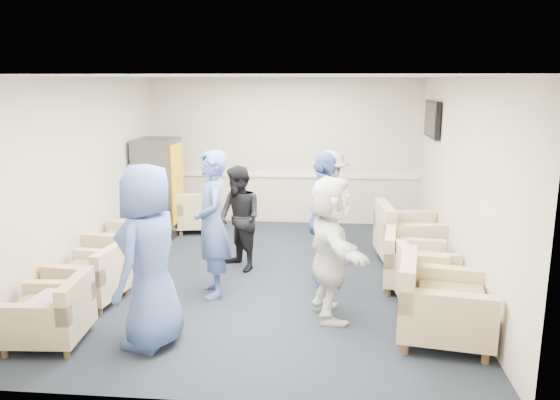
# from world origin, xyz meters

# --- Properties ---
(floor) EXTENTS (6.00, 6.00, 0.00)m
(floor) POSITION_xyz_m (0.00, 0.00, 0.00)
(floor) COLOR black
(floor) RESTS_ON ground
(ceiling) EXTENTS (6.00, 6.00, 0.00)m
(ceiling) POSITION_xyz_m (0.00, 0.00, 2.70)
(ceiling) COLOR white
(ceiling) RESTS_ON back_wall
(back_wall) EXTENTS (5.00, 0.02, 2.70)m
(back_wall) POSITION_xyz_m (0.00, 3.00, 1.35)
(back_wall) COLOR beige
(back_wall) RESTS_ON floor
(front_wall) EXTENTS (5.00, 0.02, 2.70)m
(front_wall) POSITION_xyz_m (0.00, -3.00, 1.35)
(front_wall) COLOR beige
(front_wall) RESTS_ON floor
(left_wall) EXTENTS (0.02, 6.00, 2.70)m
(left_wall) POSITION_xyz_m (-2.50, 0.00, 1.35)
(left_wall) COLOR beige
(left_wall) RESTS_ON floor
(right_wall) EXTENTS (0.02, 6.00, 2.70)m
(right_wall) POSITION_xyz_m (2.50, 0.00, 1.35)
(right_wall) COLOR beige
(right_wall) RESTS_ON floor
(chair_rail) EXTENTS (4.98, 0.04, 0.06)m
(chair_rail) POSITION_xyz_m (0.00, 2.98, 0.90)
(chair_rail) COLOR silver
(chair_rail) RESTS_ON back_wall
(tv) EXTENTS (0.10, 1.00, 0.58)m
(tv) POSITION_xyz_m (2.44, 1.80, 2.05)
(tv) COLOR black
(tv) RESTS_ON right_wall
(armchair_left_near) EXTENTS (0.80, 0.80, 0.60)m
(armchair_left_near) POSITION_xyz_m (-1.95, -2.11, 0.30)
(armchair_left_near) COLOR tan
(armchair_left_near) RESTS_ON floor
(armchair_left_mid) EXTENTS (0.86, 0.86, 0.61)m
(armchair_left_mid) POSITION_xyz_m (-1.99, -1.06, 0.31)
(armchair_left_mid) COLOR tan
(armchair_left_mid) RESTS_ON floor
(armchair_left_far) EXTENTS (0.95, 0.95, 0.68)m
(armchair_left_far) POSITION_xyz_m (-1.99, 0.11, 0.34)
(armchair_left_far) COLOR tan
(armchair_left_far) RESTS_ON floor
(armchair_right_near) EXTENTS (1.07, 1.07, 0.74)m
(armchair_right_near) POSITION_xyz_m (1.99, -1.68, 0.37)
(armchair_right_near) COLOR tan
(armchair_right_near) RESTS_ON floor
(armchair_right_midnear) EXTENTS (0.83, 0.83, 0.63)m
(armchair_right_midnear) POSITION_xyz_m (2.03, -0.88, 0.31)
(armchair_right_midnear) COLOR tan
(armchair_right_midnear) RESTS_ON floor
(armchair_right_midfar) EXTENTS (0.88, 0.88, 0.63)m
(armchair_right_midfar) POSITION_xyz_m (1.91, -0.23, 0.31)
(armchair_right_midfar) COLOR tan
(armchair_right_midfar) RESTS_ON floor
(armchair_right_far) EXTENTS (1.03, 1.03, 0.75)m
(armchair_right_far) POSITION_xyz_m (1.98, 0.82, 0.37)
(armchair_right_far) COLOR tan
(armchair_right_far) RESTS_ON floor
(armchair_corner) EXTENTS (0.93, 0.93, 0.62)m
(armchair_corner) POSITION_xyz_m (-1.47, 2.22, 0.31)
(armchair_corner) COLOR tan
(armchair_corner) RESTS_ON floor
(vending_machine) EXTENTS (0.69, 0.80, 1.68)m
(vending_machine) POSITION_xyz_m (-2.09, 1.95, 0.84)
(vending_machine) COLOR #4F4F57
(vending_machine) RESTS_ON floor
(backpack) EXTENTS (0.27, 0.19, 0.45)m
(backpack) POSITION_xyz_m (-1.54, -0.48, 0.23)
(backpack) COLOR black
(backpack) RESTS_ON floor
(pillow) EXTENTS (0.34, 0.43, 0.12)m
(pillow) POSITION_xyz_m (-1.95, -2.11, 0.46)
(pillow) COLOR beige
(pillow) RESTS_ON armchair_left_near
(person_front_left) EXTENTS (0.79, 1.03, 1.87)m
(person_front_left) POSITION_xyz_m (-0.93, -2.02, 0.94)
(person_front_left) COLOR #3F5697
(person_front_left) RESTS_ON floor
(person_mid_left) EXTENTS (0.62, 0.77, 1.83)m
(person_mid_left) POSITION_xyz_m (-0.59, -0.66, 0.92)
(person_mid_left) COLOR #3F5697
(person_mid_left) RESTS_ON floor
(person_back_left) EXTENTS (0.90, 0.92, 1.49)m
(person_back_left) POSITION_xyz_m (-0.42, 0.30, 0.74)
(person_back_left) COLOR black
(person_back_left) RESTS_ON floor
(person_back_right) EXTENTS (0.61, 1.04, 1.61)m
(person_back_right) POSITION_xyz_m (0.85, 1.24, 0.80)
(person_back_right) COLOR beige
(person_back_right) RESTS_ON floor
(person_mid_right) EXTENTS (0.43, 1.04, 1.77)m
(person_mid_right) POSITION_xyz_m (0.78, -0.20, 0.88)
(person_mid_right) COLOR #3F5697
(person_mid_right) RESTS_ON floor
(person_front_right) EXTENTS (0.82, 1.59, 1.64)m
(person_front_right) POSITION_xyz_m (0.86, -1.21, 0.82)
(person_front_right) COLOR silver
(person_front_right) RESTS_ON floor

